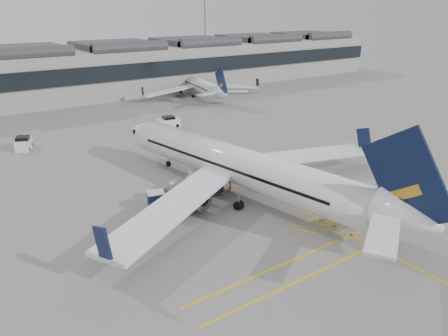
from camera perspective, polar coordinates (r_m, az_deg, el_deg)
ground at (r=44.94m, az=-2.03°, el=-7.22°), size 220.00×220.00×0.00m
terminal at (r=108.55m, az=-23.71°, el=11.07°), size 200.00×20.45×12.40m
light_masts at (r=121.25m, az=-26.58°, el=15.49°), size 113.00×0.60×25.45m
apron_markings at (r=57.60m, az=0.87°, el=-0.74°), size 0.25×60.00×0.01m
airliner_main at (r=49.73m, az=2.50°, el=0.09°), size 41.08×45.24×12.10m
airliner_far at (r=107.97m, az=-3.31°, el=10.77°), size 29.68×32.71×8.77m
belt_loader at (r=55.45m, az=-3.05°, el=-1.06°), size 4.45×1.71×1.80m
baggage_cart_a at (r=53.92m, az=-1.76°, el=-1.11°), size 2.13×1.90×1.91m
baggage_cart_b at (r=51.23m, az=-1.16°, el=-2.39°), size 1.91×1.67×1.78m
baggage_cart_c at (r=46.23m, az=-6.45°, el=-5.30°), size 1.59×1.32×1.64m
baggage_cart_d at (r=47.98m, az=-8.86°, el=-4.13°), size 2.34×2.13×2.03m
ramp_agent_a at (r=51.47m, az=0.82°, el=-2.48°), size 0.63×0.69×1.57m
ramp_agent_b at (r=48.96m, az=-2.68°, el=-3.53°), size 1.08×0.92×1.94m
pushback_tug at (r=50.02m, az=-6.88°, el=-3.52°), size 2.86×2.08×1.45m
safety_cone_nose at (r=63.21m, az=-4.49°, el=1.41°), size 0.37×0.37×0.51m
safety_cone_engine at (r=57.40m, az=2.90°, el=-0.57°), size 0.38×0.38×0.52m
service_van_mid at (r=73.91m, az=-24.71°, el=2.93°), size 3.27×4.36×2.01m
service_van_right at (r=80.22m, az=-7.23°, el=5.96°), size 4.20×2.55×2.03m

